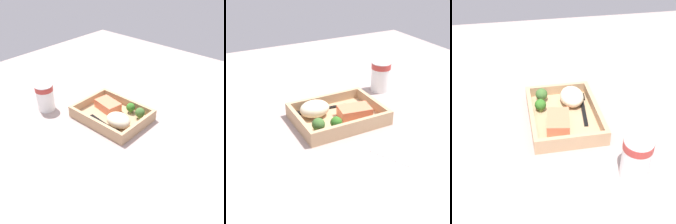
% 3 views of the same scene
% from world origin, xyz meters
% --- Properties ---
extents(ground_plane, '(1.60, 1.60, 0.02)m').
position_xyz_m(ground_plane, '(0.00, 0.00, -0.01)').
color(ground_plane, gray).
extents(takeout_tray, '(0.25, 0.19, 0.01)m').
position_xyz_m(takeout_tray, '(0.00, 0.00, 0.01)').
color(takeout_tray, tan).
rests_on(takeout_tray, ground_plane).
extents(tray_rim, '(0.25, 0.19, 0.03)m').
position_xyz_m(tray_rim, '(0.00, 0.00, 0.03)').
color(tray_rim, tan).
rests_on(tray_rim, takeout_tray).
extents(salmon_fillet, '(0.10, 0.07, 0.03)m').
position_xyz_m(salmon_fillet, '(-0.04, 0.02, 0.03)').
color(salmon_fillet, '#F17852').
rests_on(salmon_fillet, takeout_tray).
extents(mashed_potatoes, '(0.09, 0.07, 0.05)m').
position_xyz_m(mashed_potatoes, '(0.06, -0.03, 0.04)').
color(mashed_potatoes, beige).
rests_on(mashed_potatoes, takeout_tray).
extents(broccoli_floret_1, '(0.03, 0.03, 0.04)m').
position_xyz_m(broccoli_floret_1, '(0.04, 0.06, 0.03)').
color(broccoli_floret_1, '#799C59').
rests_on(broccoli_floret_1, takeout_tray).
extents(broccoli_floret_2, '(0.04, 0.04, 0.04)m').
position_xyz_m(broccoli_floret_2, '(0.09, 0.05, 0.04)').
color(broccoli_floret_2, '#84A95D').
rests_on(broccoli_floret_2, takeout_tray).
extents(fork, '(0.16, 0.04, 0.00)m').
position_xyz_m(fork, '(0.03, -0.06, 0.01)').
color(fork, black).
rests_on(fork, takeout_tray).
extents(paper_cup, '(0.07, 0.07, 0.10)m').
position_xyz_m(paper_cup, '(-0.23, -0.12, 0.06)').
color(paper_cup, white).
rests_on(paper_cup, ground_plane).
extents(receipt_slip, '(0.13, 0.14, 0.00)m').
position_xyz_m(receipt_slip, '(-0.06, 0.20, 0.00)').
color(receipt_slip, white).
rests_on(receipt_slip, ground_plane).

